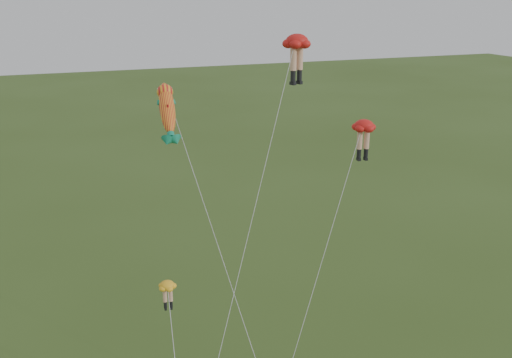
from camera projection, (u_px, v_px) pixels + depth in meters
name	position (u px, v px, depth m)	size (l,w,h in m)	color
legs_kite_red_high	(296.00, 49.00, 32.01)	(9.89, 9.16, 19.82)	red
legs_kite_red_mid	(362.00, 133.00, 32.31)	(8.62, 6.19, 15.19)	red
legs_kite_yellow	(168.00, 296.00, 29.48)	(1.52, 7.73, 7.78)	yellow
fish_kite	(168.00, 110.00, 29.47)	(4.21, 9.91, 17.76)	#FFA920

